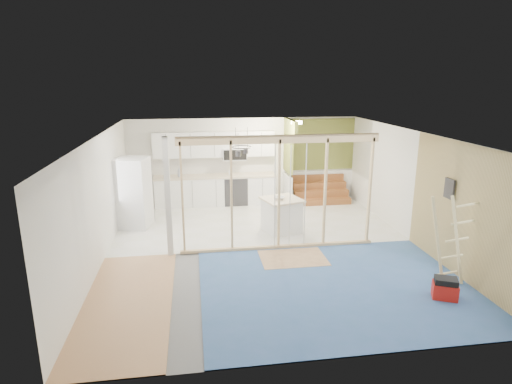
{
  "coord_description": "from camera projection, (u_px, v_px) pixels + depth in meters",
  "views": [
    {
      "loc": [
        -1.54,
        -8.89,
        3.75
      ],
      "look_at": [
        -0.12,
        0.6,
        1.2
      ],
      "focal_mm": 30.0,
      "sensor_mm": 36.0,
      "label": 1
    }
  ],
  "objects": [
    {
      "name": "base_cabinets",
      "position": [
        192.0,
        194.0,
        12.54
      ],
      "size": [
        4.45,
        2.24,
        0.93
      ],
      "color": "white",
      "rests_on": "room"
    },
    {
      "name": "island",
      "position": [
        282.0,
        215.0,
        10.7
      ],
      "size": [
        1.1,
        1.1,
        0.86
      ],
      "rotation": [
        0.0,
        0.0,
        0.28
      ],
      "color": "white",
      "rests_on": "room"
    },
    {
      "name": "soap_bottle_b",
      "position": [
        230.0,
        172.0,
        12.92
      ],
      "size": [
        0.08,
        0.08,
        0.17
      ],
      "primitive_type": "imported",
      "rotation": [
        0.0,
        0.0,
        -0.01
      ],
      "color": "white",
      "rests_on": "base_cabinets"
    },
    {
      "name": "soap_bottle_a",
      "position": [
        179.0,
        171.0,
        12.63
      ],
      "size": [
        0.16,
        0.16,
        0.31
      ],
      "primitive_type": "imported",
      "rotation": [
        0.0,
        0.0,
        -0.4
      ],
      "color": "#B3B7C7",
      "rests_on": "base_cabinets"
    },
    {
      "name": "stud_frame",
      "position": [
        255.0,
        182.0,
        9.23
      ],
      "size": [
        4.66,
        0.14,
        2.6
      ],
      "color": "beige",
      "rests_on": "room"
    },
    {
      "name": "upper_cabinets",
      "position": [
        216.0,
        145.0,
        12.73
      ],
      "size": [
        3.6,
        0.41,
        0.85
      ],
      "color": "white",
      "rests_on": "room"
    },
    {
      "name": "ceiling_light",
      "position": [
        297.0,
        123.0,
        12.09
      ],
      "size": [
        0.32,
        0.32,
        0.08
      ],
      "primitive_type": "cylinder",
      "color": "#FFEABF",
      "rests_on": "room"
    },
    {
      "name": "pot_rack",
      "position": [
        241.0,
        149.0,
        10.93
      ],
      "size": [
        0.52,
        0.52,
        0.72
      ],
      "color": "black",
      "rests_on": "room"
    },
    {
      "name": "ladder",
      "position": [
        450.0,
        241.0,
        7.79
      ],
      "size": [
        0.93,
        0.11,
        1.72
      ],
      "rotation": [
        0.0,
        0.0,
        -0.19
      ],
      "color": "#DFCC88",
      "rests_on": "room"
    },
    {
      "name": "floor_overlays",
      "position": [
        268.0,
        248.0,
        9.74
      ],
      "size": [
        7.0,
        8.0,
        0.03
      ],
      "color": "silver",
      "rests_on": "room"
    },
    {
      "name": "room",
      "position": [
        266.0,
        194.0,
        9.34
      ],
      "size": [
        7.01,
        8.01,
        2.61
      ],
      "color": "slate",
      "rests_on": "ground"
    },
    {
      "name": "sheathing_panel",
      "position": [
        468.0,
        215.0,
        7.93
      ],
      "size": [
        0.02,
        4.0,
        2.6
      ],
      "primitive_type": "cube",
      "color": "tan",
      "rests_on": "room"
    },
    {
      "name": "fridge",
      "position": [
        133.0,
        193.0,
        10.91
      ],
      "size": [
        0.94,
        0.91,
        1.82
      ],
      "rotation": [
        0.0,
        0.0,
        -0.22
      ],
      "color": "silver",
      "rests_on": "room"
    },
    {
      "name": "bowl",
      "position": [
        279.0,
        198.0,
        10.54
      ],
      "size": [
        0.34,
        0.34,
        0.06
      ],
      "primitive_type": "imported",
      "rotation": [
        0.0,
        0.0,
        -0.42
      ],
      "color": "silver",
      "rests_on": "island"
    },
    {
      "name": "green_partition",
      "position": [
        311.0,
        172.0,
        13.22
      ],
      "size": [
        2.25,
        1.51,
        2.6
      ],
      "color": "olive",
      "rests_on": "room"
    },
    {
      "name": "toolbox",
      "position": [
        445.0,
        289.0,
        7.47
      ],
      "size": [
        0.51,
        0.46,
        0.39
      ],
      "rotation": [
        0.0,
        0.0,
        -0.43
      ],
      "color": "red",
      "rests_on": "room"
    },
    {
      "name": "electrical_panel",
      "position": [
        449.0,
        189.0,
        8.41
      ],
      "size": [
        0.04,
        0.3,
        0.4
      ],
      "primitive_type": "cube",
      "color": "#333337",
      "rests_on": "room"
    }
  ]
}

